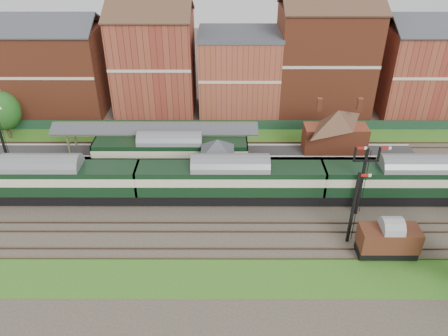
{
  "coord_description": "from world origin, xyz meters",
  "views": [
    {
      "loc": [
        -2.15,
        -40.33,
        28.65
      ],
      "look_at": [
        -2.25,
        2.0,
        3.0
      ],
      "focal_mm": 35.0,
      "sensor_mm": 36.0,
      "label": 1
    }
  ],
  "objects_px": {
    "semaphore_bracket": "(363,177)",
    "platform_railcar": "(171,152)",
    "signal_box": "(218,161)",
    "goods_van_a": "(388,239)",
    "dmu_train": "(230,180)"
  },
  "relations": [
    {
      "from": "signal_box",
      "to": "goods_van_a",
      "type": "distance_m",
      "value": 20.28
    },
    {
      "from": "dmu_train",
      "to": "goods_van_a",
      "type": "distance_m",
      "value": 17.24
    },
    {
      "from": "dmu_train",
      "to": "platform_railcar",
      "type": "xyz_separation_m",
      "value": [
        -7.24,
        6.5,
        -0.2
      ]
    },
    {
      "from": "dmu_train",
      "to": "goods_van_a",
      "type": "relative_size",
      "value": 11.22
    },
    {
      "from": "signal_box",
      "to": "platform_railcar",
      "type": "height_order",
      "value": "signal_box"
    },
    {
      "from": "platform_railcar",
      "to": "goods_van_a",
      "type": "distance_m",
      "value": 26.85
    },
    {
      "from": "dmu_train",
      "to": "goods_van_a",
      "type": "height_order",
      "value": "dmu_train"
    },
    {
      "from": "semaphore_bracket",
      "to": "platform_railcar",
      "type": "height_order",
      "value": "semaphore_bracket"
    },
    {
      "from": "signal_box",
      "to": "goods_van_a",
      "type": "bearing_deg",
      "value": -37.24
    },
    {
      "from": "semaphore_bracket",
      "to": "goods_van_a",
      "type": "bearing_deg",
      "value": -80.59
    },
    {
      "from": "signal_box",
      "to": "semaphore_bracket",
      "type": "distance_m",
      "value": 16.16
    },
    {
      "from": "platform_railcar",
      "to": "goods_van_a",
      "type": "bearing_deg",
      "value": -35.27
    },
    {
      "from": "dmu_train",
      "to": "platform_railcar",
      "type": "bearing_deg",
      "value": 138.08
    },
    {
      "from": "platform_railcar",
      "to": "semaphore_bracket",
      "type": "bearing_deg",
      "value": -23.36
    },
    {
      "from": "semaphore_bracket",
      "to": "dmu_train",
      "type": "relative_size",
      "value": 0.13
    }
  ]
}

